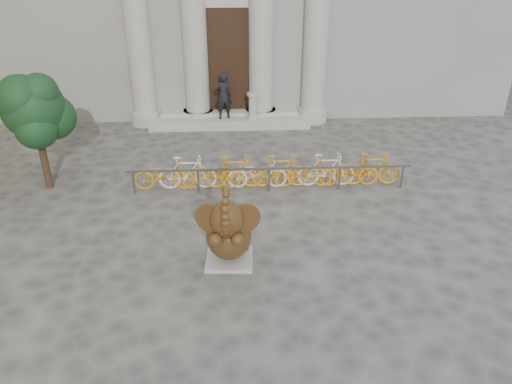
{
  "coord_description": "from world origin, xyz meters",
  "views": [
    {
      "loc": [
        0.13,
        -8.67,
        6.58
      ],
      "look_at": [
        0.63,
        1.77,
        1.1
      ],
      "focal_mm": 35.0,
      "sensor_mm": 36.0,
      "label": 1
    }
  ],
  "objects_px": {
    "elephant_statue": "(229,234)",
    "tree": "(34,110)",
    "bike_rack": "(268,171)",
    "pedestrian": "(223,96)"
  },
  "relations": [
    {
      "from": "bike_rack",
      "to": "pedestrian",
      "type": "relative_size",
      "value": 4.69
    },
    {
      "from": "elephant_statue",
      "to": "bike_rack",
      "type": "bearing_deg",
      "value": 75.73
    },
    {
      "from": "tree",
      "to": "elephant_statue",
      "type": "bearing_deg",
      "value": -37.34
    },
    {
      "from": "elephant_statue",
      "to": "tree",
      "type": "height_order",
      "value": "tree"
    },
    {
      "from": "pedestrian",
      "to": "elephant_statue",
      "type": "bearing_deg",
      "value": 76.95
    },
    {
      "from": "elephant_statue",
      "to": "tree",
      "type": "xyz_separation_m",
      "value": [
        -5.16,
        3.94,
        1.58
      ]
    },
    {
      "from": "elephant_statue",
      "to": "tree",
      "type": "relative_size",
      "value": 0.62
    },
    {
      "from": "bike_rack",
      "to": "tree",
      "type": "xyz_separation_m",
      "value": [
        -6.29,
        0.28,
        1.83
      ]
    },
    {
      "from": "bike_rack",
      "to": "tree",
      "type": "height_order",
      "value": "tree"
    },
    {
      "from": "tree",
      "to": "pedestrian",
      "type": "distance_m",
      "value": 6.98
    }
  ]
}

